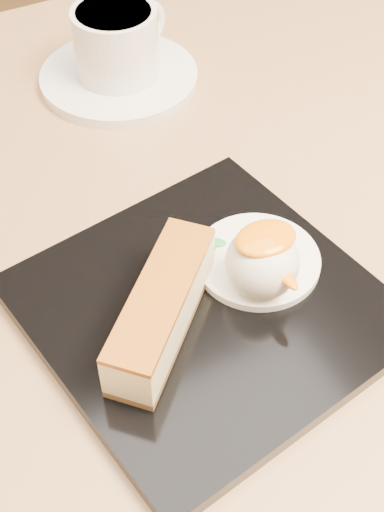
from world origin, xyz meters
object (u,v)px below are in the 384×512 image
table (195,357)px  saucer (119,77)px  ice_cream_scoop (262,263)px  coffee_cup (117,41)px  cheesecake (162,309)px  dessert_plate (205,308)px

table → saucer: 0.28m
table → saucer: size_ratio=5.33×
ice_cream_scoop → coffee_cup: size_ratio=0.50×
table → coffee_cup: size_ratio=7.91×
ice_cream_scoop → cheesecake: bearing=-180.0°
cheesecake → ice_cream_scoop: size_ratio=2.20×
cheesecake → saucer: (0.09, 0.29, -0.03)m
ice_cream_scoop → table: bearing=101.5°
dessert_plate → saucer: dessert_plate is taller
coffee_cup → ice_cream_scoop: bearing=-116.0°
table → ice_cream_scoop: size_ratio=15.79×
dessert_plate → cheesecake: bearing=-171.9°
cheesecake → ice_cream_scoop: bearing=-43.8°
table → cheesecake: cheesecake is taller
dessert_plate → saucer: bearing=78.2°
ice_cream_scoop → dessert_plate: bearing=172.9°
saucer → cheesecake: bearing=-108.1°
table → dessert_plate: dessert_plate is taller
table → ice_cream_scoop: (0.01, -0.07, 0.19)m
dessert_plate → cheesecake: size_ratio=1.97×
coffee_cup → cheesecake: bearing=-130.2°
cheesecake → saucer: cheesecake is taller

